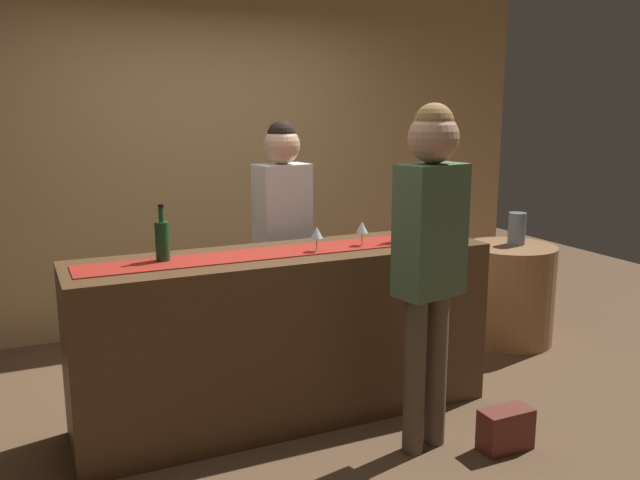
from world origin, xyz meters
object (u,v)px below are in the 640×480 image
(round_side_table, at_px, (508,293))
(bartender, at_px, (283,222))
(wine_glass_far_end, at_px, (317,233))
(customer_sipping, at_px, (430,240))
(handbag, at_px, (506,429))
(vase_on_side_table, at_px, (517,229))
(wine_glass_mid_counter, at_px, (362,228))
(wine_bottle_clear, at_px, (406,223))
(wine_glass_near_customer, at_px, (427,223))
(wine_bottle_green, at_px, (162,240))

(round_side_table, bearing_deg, bartender, 175.95)
(wine_glass_far_end, xyz_separation_m, customer_sipping, (0.36, -0.58, 0.04))
(bartender, height_order, handbag, bartender)
(vase_on_side_table, bearing_deg, wine_glass_mid_counter, -162.10)
(wine_bottle_clear, relative_size, bartender, 0.18)
(vase_on_side_table, bearing_deg, handbag, -131.33)
(wine_glass_far_end, bearing_deg, wine_glass_near_customer, 2.11)
(wine_glass_far_end, xyz_separation_m, handbag, (0.73, -0.77, -0.97))
(wine_bottle_green, distance_m, wine_glass_far_end, 0.83)
(bartender, distance_m, vase_on_side_table, 1.85)
(round_side_table, height_order, handbag, round_side_table)
(bartender, height_order, round_side_table, bartender)
(wine_glass_near_customer, xyz_separation_m, handbag, (-0.01, -0.80, -0.97))
(wine_glass_far_end, distance_m, vase_on_side_table, 1.99)
(wine_glass_far_end, distance_m, round_side_table, 2.03)
(wine_bottle_clear, xyz_separation_m, bartender, (-0.54, 0.62, -0.05))
(wine_bottle_green, bearing_deg, handbag, -30.30)
(wine_bottle_green, xyz_separation_m, round_side_table, (2.65, 0.40, -0.71))
(bartender, bearing_deg, wine_glass_near_customer, 128.99)
(wine_bottle_clear, distance_m, customer_sipping, 0.66)
(wine_glass_far_end, xyz_separation_m, bartender, (0.06, 0.66, -0.04))
(wine_glass_far_end, bearing_deg, customer_sipping, -58.29)
(customer_sipping, height_order, handbag, customer_sipping)
(wine_glass_mid_counter, bearing_deg, bartender, 111.56)
(wine_glass_far_end, height_order, round_side_table, wine_glass_far_end)
(wine_bottle_green, relative_size, bartender, 0.18)
(wine_glass_mid_counter, relative_size, bartender, 0.09)
(wine_bottle_clear, height_order, wine_glass_mid_counter, wine_bottle_clear)
(wine_glass_mid_counter, height_order, customer_sipping, customer_sipping)
(wine_bottle_green, relative_size, wine_glass_near_customer, 2.10)
(bartender, bearing_deg, vase_on_side_table, 168.23)
(wine_bottle_clear, height_order, wine_glass_far_end, wine_bottle_clear)
(round_side_table, bearing_deg, vase_on_side_table, 16.57)
(wine_glass_mid_counter, height_order, wine_glass_far_end, same)
(vase_on_side_table, bearing_deg, wine_bottle_green, -171.26)
(wine_bottle_green, distance_m, wine_glass_near_customer, 1.57)
(wine_bottle_green, bearing_deg, vase_on_side_table, 8.74)
(vase_on_side_table, bearing_deg, wine_glass_near_customer, -155.64)
(customer_sipping, bearing_deg, vase_on_side_table, 24.19)
(wine_glass_mid_counter, distance_m, customer_sipping, 0.61)
(wine_bottle_clear, xyz_separation_m, round_side_table, (1.23, 0.49, -0.71))
(wine_bottle_green, xyz_separation_m, handbag, (1.55, -0.91, -0.97))
(wine_glass_near_customer, distance_m, wine_glass_mid_counter, 0.44)
(bartender, distance_m, handbag, 1.83)
(wine_bottle_clear, height_order, customer_sipping, customer_sipping)
(wine_bottle_clear, distance_m, wine_glass_mid_counter, 0.29)
(wine_glass_far_end, relative_size, vase_on_side_table, 0.60)
(wine_glass_far_end, bearing_deg, wine_glass_mid_counter, 6.63)
(wine_bottle_clear, xyz_separation_m, vase_on_side_table, (1.30, 0.51, -0.22))
(wine_glass_far_end, xyz_separation_m, round_side_table, (1.83, 0.53, -0.71))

